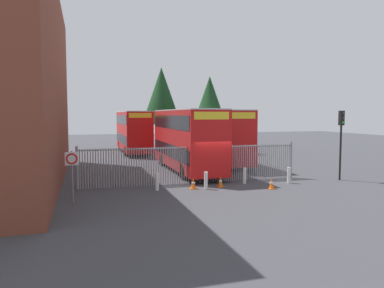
% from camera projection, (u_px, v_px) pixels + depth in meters
% --- Properties ---
extents(ground_plane, '(100.00, 100.00, 0.00)m').
position_uv_depth(ground_plane, '(178.00, 165.00, 29.64)').
color(ground_plane, '#3D3D42').
extents(palisade_fence, '(13.26, 0.14, 2.35)m').
position_uv_depth(palisade_fence, '(193.00, 163.00, 21.59)').
color(palisade_fence, gray).
rests_on(palisade_fence, ground).
extents(double_decker_bus_near_gate, '(2.54, 10.81, 4.42)m').
position_uv_depth(double_decker_bus_near_gate, '(186.00, 138.00, 26.15)').
color(double_decker_bus_near_gate, red).
rests_on(double_decker_bus_near_gate, ground).
extents(double_decker_bus_behind_fence_left, '(2.54, 10.81, 4.42)m').
position_uv_depth(double_decker_bus_behind_fence_left, '(214.00, 134.00, 30.43)').
color(double_decker_bus_behind_fence_left, red).
rests_on(double_decker_bus_behind_fence_left, ground).
extents(double_decker_bus_behind_fence_right, '(2.54, 10.81, 4.42)m').
position_uv_depth(double_decker_bus_behind_fence_right, '(133.00, 130.00, 39.09)').
color(double_decker_bus_behind_fence_right, red).
rests_on(double_decker_bus_behind_fence_right, ground).
extents(double_decker_bus_far_back, '(2.54, 10.81, 4.42)m').
position_uv_depth(double_decker_bus_far_back, '(212.00, 129.00, 42.38)').
color(double_decker_bus_far_back, red).
rests_on(double_decker_bus_far_back, ground).
extents(bollard_near_left, '(0.20, 0.20, 0.95)m').
position_uv_depth(bollard_near_left, '(157.00, 182.00, 19.52)').
color(bollard_near_left, silver).
rests_on(bollard_near_left, ground).
extents(bollard_center_front, '(0.20, 0.20, 0.95)m').
position_uv_depth(bollard_center_front, '(206.00, 181.00, 19.87)').
color(bollard_center_front, silver).
rests_on(bollard_center_front, ground).
extents(bollard_near_right, '(0.20, 0.20, 0.95)m').
position_uv_depth(bollard_near_right, '(245.00, 176.00, 21.46)').
color(bollard_near_right, silver).
rests_on(bollard_near_right, ground).
extents(bollard_far_right, '(0.20, 0.20, 0.95)m').
position_uv_depth(bollard_far_right, '(289.00, 175.00, 21.67)').
color(bollard_far_right, silver).
rests_on(bollard_far_right, ground).
extents(traffic_cone_by_gate, '(0.34, 0.34, 0.59)m').
position_uv_depth(traffic_cone_by_gate, '(220.00, 182.00, 20.50)').
color(traffic_cone_by_gate, orange).
rests_on(traffic_cone_by_gate, ground).
extents(traffic_cone_mid_forecourt, '(0.34, 0.34, 0.59)m').
position_uv_depth(traffic_cone_mid_forecourt, '(272.00, 184.00, 19.96)').
color(traffic_cone_mid_forecourt, orange).
rests_on(traffic_cone_mid_forecourt, ground).
extents(traffic_cone_near_kerb, '(0.34, 0.34, 0.59)m').
position_uv_depth(traffic_cone_near_kerb, '(193.00, 184.00, 19.94)').
color(traffic_cone_near_kerb, orange).
rests_on(traffic_cone_near_kerb, ground).
extents(speed_limit_sign_post, '(0.60, 0.14, 2.40)m').
position_uv_depth(speed_limit_sign_post, '(72.00, 165.00, 16.64)').
color(speed_limit_sign_post, slate).
rests_on(speed_limit_sign_post, ground).
extents(traffic_light_kerbside, '(0.28, 0.33, 4.30)m').
position_uv_depth(traffic_light_kerbside, '(341.00, 132.00, 22.45)').
color(traffic_light_kerbside, black).
rests_on(traffic_light_kerbside, ground).
extents(tree_tall_back, '(4.80, 4.80, 8.98)m').
position_uv_depth(tree_tall_back, '(210.00, 103.00, 46.73)').
color(tree_tall_back, '#4C3823').
rests_on(tree_tall_back, ground).
extents(tree_short_side, '(5.06, 5.06, 10.11)m').
position_uv_depth(tree_short_side, '(161.00, 96.00, 46.88)').
color(tree_short_side, '#4C3823').
rests_on(tree_short_side, ground).
extents(tree_mid_row, '(4.39, 4.39, 8.88)m').
position_uv_depth(tree_mid_row, '(209.00, 103.00, 49.95)').
color(tree_mid_row, '#4C3823').
rests_on(tree_mid_row, ground).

